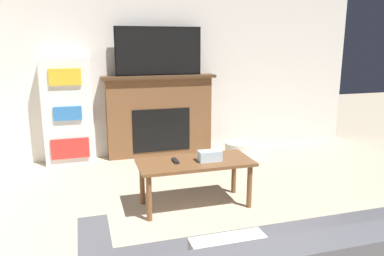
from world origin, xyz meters
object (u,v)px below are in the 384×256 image
coffee_table (195,167)px  bookshelf (68,112)px  tv (159,51)px  fireplace (160,115)px  storage_basket (239,149)px

coffee_table → bookshelf: (-1.19, 1.78, 0.29)m
tv → coffee_table: bearing=-91.1°
coffee_table → fireplace: bearing=88.9°
bookshelf → storage_basket: (2.28, -0.36, -0.59)m
tv → bookshelf: (-1.22, -0.00, -0.77)m
bookshelf → storage_basket: size_ratio=3.38×
tv → coffee_table: (-0.03, -1.78, -1.06)m
fireplace → storage_basket: fireplace is taller
tv → coffee_table: tv is taller
bookshelf → coffee_table: bearing=-56.3°
fireplace → bookshelf: bookshelf is taller
tv → storage_basket: (1.06, -0.36, -1.36)m
fireplace → tv: tv is taller
fireplace → coffee_table: bearing=-91.1°
bookshelf → tv: bearing=0.1°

